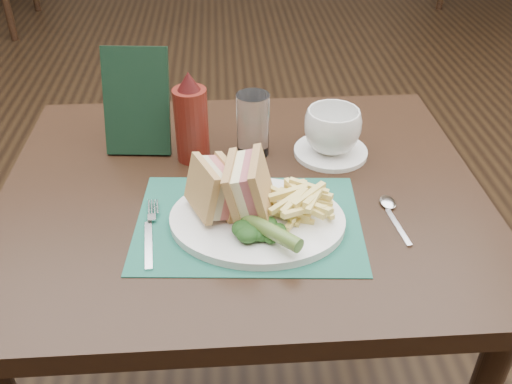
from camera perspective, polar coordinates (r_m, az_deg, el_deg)
floor at (r=1.94m, az=-1.78°, el=-9.46°), size 7.00×7.00×0.00m
table_main at (r=1.32m, az=-1.17°, el=-13.06°), size 0.90×0.75×0.75m
placemat at (r=0.98m, az=-0.75°, el=-3.05°), size 0.40×0.30×0.00m
plate at (r=0.97m, az=0.12°, el=-2.82°), size 0.33×0.28×0.01m
sandwich_half_a at (r=0.95m, az=-5.42°, el=0.14°), size 0.11×0.12×0.10m
sandwich_half_b at (r=0.95m, az=-1.97°, el=0.59°), size 0.09×0.12×0.11m
kale_garnish at (r=0.92m, az=0.61°, el=-3.84°), size 0.11×0.08×0.03m
pickle_spear at (r=0.91m, az=1.39°, el=-3.87°), size 0.10×0.10×0.03m
fries_pile at (r=0.97m, az=4.39°, el=-0.54°), size 0.18×0.20×0.06m
fork at (r=0.97m, az=-10.57°, el=-3.88°), size 0.05×0.17×0.01m
spoon at (r=1.02m, az=13.68°, el=-2.43°), size 0.05×0.15×0.01m
saucer at (r=1.18m, az=7.46°, el=4.01°), size 0.16×0.16×0.01m
coffee_cup at (r=1.16m, az=7.65°, el=6.12°), size 0.16×0.16×0.09m
drinking_glass at (r=1.14m, az=-0.31°, el=6.75°), size 0.07×0.07×0.13m
ketchup_bottle at (r=1.12m, az=-6.52°, el=7.49°), size 0.08×0.08×0.19m
check_presenter at (r=1.17m, az=-11.85°, el=8.85°), size 0.14×0.09×0.21m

